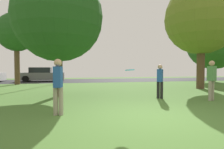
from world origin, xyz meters
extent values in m
plane|color=#47702D|center=(0.00, 0.00, 0.00)|extent=(44.00, 44.00, 0.00)
cube|color=#28282B|center=(0.00, 16.00, 0.00)|extent=(44.00, 6.40, 0.01)
cylinder|color=brown|center=(-6.91, 12.33, 1.73)|extent=(0.43, 0.43, 3.47)
sphere|color=#23511E|center=(-6.91, 12.33, 4.49)|extent=(3.27, 3.27, 3.27)
cylinder|color=brown|center=(6.42, 6.28, 1.69)|extent=(0.52, 0.52, 3.39)
sphere|color=olive|center=(6.42, 6.28, 4.82)|extent=(4.90, 4.90, 4.90)
cylinder|color=brown|center=(-2.85, 4.67, 1.35)|extent=(0.34, 0.34, 2.69)
sphere|color=#23511E|center=(-2.85, 4.67, 3.95)|extent=(4.41, 4.41, 4.41)
cylinder|color=brown|center=(11.85, 11.49, 1.11)|extent=(0.40, 0.40, 2.21)
sphere|color=#2D6023|center=(11.85, 11.49, 4.01)|extent=(5.42, 5.42, 5.42)
cylinder|color=black|center=(1.89, 2.98, 0.39)|extent=(0.14, 0.14, 0.79)
cylinder|color=black|center=(1.76, 3.08, 0.39)|extent=(0.14, 0.14, 0.79)
cube|color=#23519E|center=(1.83, 3.03, 1.08)|extent=(0.37, 0.39, 0.59)
sphere|color=tan|center=(1.83, 3.03, 1.48)|extent=(0.21, 0.21, 0.21)
cylinder|color=gray|center=(-2.67, 0.81, 0.42)|extent=(0.14, 0.14, 0.84)
cylinder|color=gray|center=(-2.51, 0.79, 0.42)|extent=(0.14, 0.14, 0.84)
cube|color=#23519E|center=(-2.59, 0.80, 1.16)|extent=(0.27, 0.35, 0.63)
sphere|color=tan|center=(-2.59, 0.80, 1.59)|extent=(0.23, 0.23, 0.23)
cylinder|color=gray|center=(3.71, 2.04, 0.43)|extent=(0.14, 0.14, 0.87)
cylinder|color=gray|center=(3.87, 2.09, 0.43)|extent=(0.14, 0.14, 0.87)
cube|color=#51894C|center=(3.79, 2.07, 1.19)|extent=(0.30, 0.37, 0.65)
sphere|color=tan|center=(3.79, 2.07, 1.63)|extent=(0.23, 0.23, 0.23)
cylinder|color=#2DB2E0|center=(-0.55, 0.07, 1.37)|extent=(0.38, 0.38, 0.04)
cylinder|color=black|center=(-9.86, 16.72, 0.32)|extent=(0.64, 0.22, 0.64)
cube|color=slate|center=(-5.35, 15.83, 0.54)|extent=(4.37, 1.76, 0.78)
cube|color=black|center=(-5.57, 15.83, 1.21)|extent=(2.10, 1.55, 0.55)
cylinder|color=black|center=(-3.82, 16.71, 0.32)|extent=(0.64, 0.22, 0.64)
cylinder|color=black|center=(-3.82, 14.94, 0.32)|extent=(0.64, 0.22, 0.64)
cylinder|color=black|center=(-6.88, 16.71, 0.32)|extent=(0.64, 0.22, 0.64)
cylinder|color=black|center=(-6.88, 14.94, 0.32)|extent=(0.64, 0.22, 0.64)
cylinder|color=#2D2D33|center=(-3.59, 12.20, 2.25)|extent=(0.14, 0.14, 4.50)
camera|label=1|loc=(-2.12, -5.02, 1.44)|focal=29.85mm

